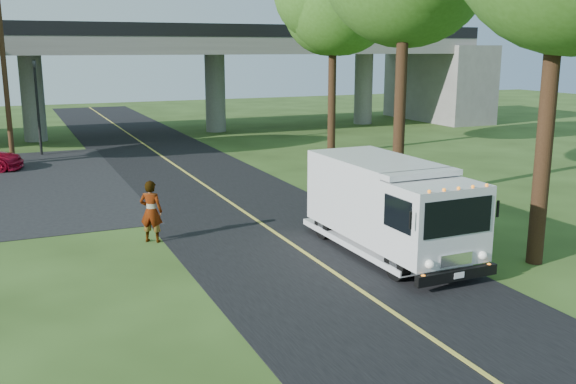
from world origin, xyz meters
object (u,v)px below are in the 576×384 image
traffic_signal (37,97)px  utility_pole (5,73)px  step_van (388,204)px  pedestrian (151,211)px  tree_right_far (338,0)px

traffic_signal → utility_pole: (-1.50, -2.00, 1.40)m
traffic_signal → step_van: (8.20, -22.65, -1.74)m
utility_pole → traffic_signal: bearing=53.1°
traffic_signal → pedestrian: bearing=-83.3°
traffic_signal → tree_right_far: size_ratio=0.47×
traffic_signal → pedestrian: (2.20, -18.80, -2.24)m
pedestrian → utility_pole: bearing=-45.1°
utility_pole → pedestrian: (3.70, -16.80, -3.63)m
traffic_signal → utility_pole: bearing=-126.9°
tree_right_far → pedestrian: size_ratio=5.71×
step_van → pedestrian: step_van is taller
step_van → traffic_signal: bearing=109.0°
utility_pole → tree_right_far: bearing=-14.0°
utility_pole → step_van: utility_pole is taller
utility_pole → tree_right_far: 17.61m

